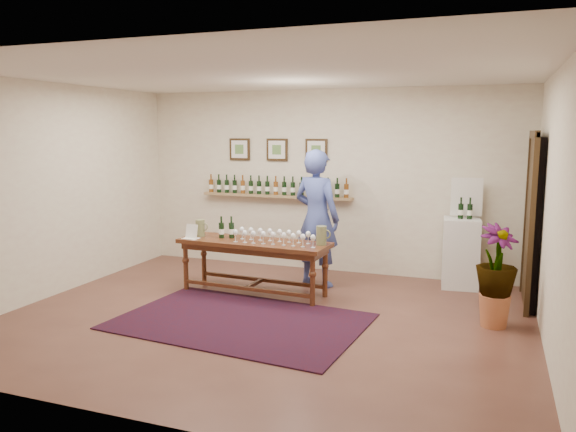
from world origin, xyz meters
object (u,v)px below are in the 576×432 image
(tasting_table, at_px, (254,249))
(display_pedestal, at_px, (461,253))
(potted_plant, at_px, (496,276))
(person, at_px, (317,218))

(tasting_table, height_order, display_pedestal, display_pedestal)
(tasting_table, distance_m, potted_plant, 3.05)
(display_pedestal, relative_size, person, 0.51)
(potted_plant, bearing_deg, person, 158.31)
(potted_plant, bearing_deg, tasting_table, 175.15)
(tasting_table, distance_m, person, 1.02)
(tasting_table, height_order, potted_plant, potted_plant)
(person, bearing_deg, tasting_table, 62.31)
(person, bearing_deg, potted_plant, 174.48)
(display_pedestal, relative_size, potted_plant, 0.97)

